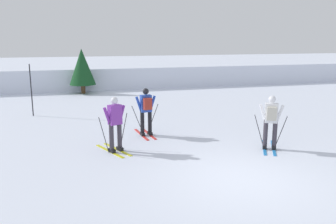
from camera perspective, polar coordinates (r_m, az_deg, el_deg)
The scene contains 7 objects.
ground_plane at distance 9.09m, azimuth 12.07°, elevation -10.56°, with size 120.00×120.00×0.00m, color silver.
far_snow_ridge at distance 27.16m, azimuth -7.00°, elevation 6.12°, with size 80.00×6.91×1.43m, color silver.
skier_white at distance 11.29m, azimuth 16.35°, elevation -1.24°, with size 1.09×1.58×1.71m.
skier_purple at distance 10.76m, azimuth -8.60°, elevation -1.74°, with size 0.97×1.62×1.71m.
skier_blue at distance 12.42m, azimuth -3.57°, elevation 0.41°, with size 1.00×1.63×1.71m.
trail_marker_pole at distance 16.70m, azimuth -21.29°, elevation 3.30°, with size 0.05×0.05×2.32m, color black.
conifer_far_left at distance 22.61m, azimuth -13.76°, elevation 7.11°, with size 1.62×1.62×2.78m.
Camera 1 is at (-3.99, -7.41, 3.44)m, focal length 37.60 mm.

